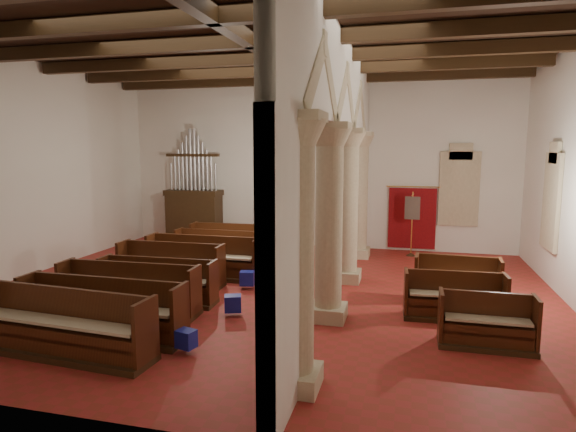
{
  "coord_description": "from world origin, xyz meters",
  "views": [
    {
      "loc": [
        3.36,
        -11.11,
        3.57
      ],
      "look_at": [
        0.43,
        0.5,
        1.87
      ],
      "focal_mm": 30.0,
      "sensor_mm": 36.0,
      "label": 1
    }
  ],
  "objects_px": {
    "aisle_pew_0": "(486,329)",
    "pipe_organ": "(194,207)",
    "processional_banner": "(412,233)",
    "nave_pew_0": "(59,334)",
    "lectern": "(267,235)"
  },
  "relations": [
    {
      "from": "aisle_pew_0",
      "to": "pipe_organ",
      "type": "bearing_deg",
      "value": 140.32
    },
    {
      "from": "lectern",
      "to": "processional_banner",
      "type": "height_order",
      "value": "processional_banner"
    },
    {
      "from": "pipe_organ",
      "to": "lectern",
      "type": "bearing_deg",
      "value": -14.51
    },
    {
      "from": "pipe_organ",
      "to": "aisle_pew_0",
      "type": "relative_size",
      "value": 2.65
    },
    {
      "from": "lectern",
      "to": "processional_banner",
      "type": "xyz_separation_m",
      "value": [
        4.89,
        0.42,
        0.22
      ]
    },
    {
      "from": "nave_pew_0",
      "to": "aisle_pew_0",
      "type": "distance_m",
      "value": 7.56
    },
    {
      "from": "pipe_organ",
      "to": "lectern",
      "type": "xyz_separation_m",
      "value": [
        3.11,
        -0.8,
        -0.83
      ]
    },
    {
      "from": "lectern",
      "to": "processional_banner",
      "type": "relative_size",
      "value": 0.61
    },
    {
      "from": "pipe_organ",
      "to": "lectern",
      "type": "height_order",
      "value": "pipe_organ"
    },
    {
      "from": "nave_pew_0",
      "to": "aisle_pew_0",
      "type": "height_order",
      "value": "nave_pew_0"
    },
    {
      "from": "pipe_organ",
      "to": "processional_banner",
      "type": "relative_size",
      "value": 2.05
    },
    {
      "from": "pipe_organ",
      "to": "processional_banner",
      "type": "height_order",
      "value": "pipe_organ"
    },
    {
      "from": "processional_banner",
      "to": "aisle_pew_0",
      "type": "height_order",
      "value": "processional_banner"
    },
    {
      "from": "nave_pew_0",
      "to": "lectern",
      "type": "bearing_deg",
      "value": 87.12
    },
    {
      "from": "processional_banner",
      "to": "aisle_pew_0",
      "type": "bearing_deg",
      "value": -75.13
    }
  ]
}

